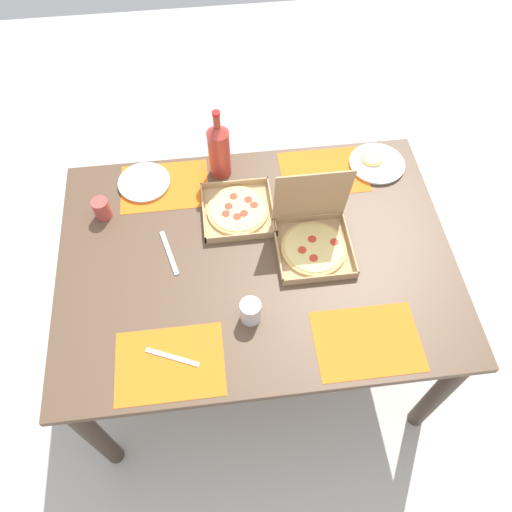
# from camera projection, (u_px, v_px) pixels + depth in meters

# --- Properties ---
(ground_plane) EXTENTS (6.00, 6.00, 0.00)m
(ground_plane) POSITION_uv_depth(u_px,v_px,m) (256.00, 339.00, 2.55)
(ground_plane) COLOR beige
(dining_table) EXTENTS (1.49, 1.08, 0.77)m
(dining_table) POSITION_uv_depth(u_px,v_px,m) (256.00, 270.00, 1.99)
(dining_table) COLOR #3F3328
(dining_table) RESTS_ON ground_plane
(placemat_near_left) EXTENTS (0.36, 0.26, 0.00)m
(placemat_near_left) POSITION_uv_depth(u_px,v_px,m) (170.00, 363.00, 1.67)
(placemat_near_left) COLOR orange
(placemat_near_left) RESTS_ON dining_table
(placemat_near_right) EXTENTS (0.36, 0.26, 0.00)m
(placemat_near_right) POSITION_uv_depth(u_px,v_px,m) (367.00, 341.00, 1.71)
(placemat_near_right) COLOR orange
(placemat_near_right) RESTS_ON dining_table
(placemat_far_left) EXTENTS (0.36, 0.26, 0.00)m
(placemat_far_left) POSITION_uv_depth(u_px,v_px,m) (165.00, 186.00, 2.09)
(placemat_far_left) COLOR orange
(placemat_far_left) RESTS_ON dining_table
(placemat_far_right) EXTENTS (0.36, 0.26, 0.00)m
(placemat_far_right) POSITION_uv_depth(u_px,v_px,m) (323.00, 172.00, 2.14)
(placemat_far_right) COLOR orange
(placemat_far_right) RESTS_ON dining_table
(pizza_box_corner_right) EXTENTS (0.28, 0.28, 0.32)m
(pizza_box_corner_right) POSITION_uv_depth(u_px,v_px,m) (313.00, 237.00, 1.89)
(pizza_box_corner_right) COLOR tan
(pizza_box_corner_right) RESTS_ON dining_table
(pizza_box_center) EXTENTS (0.28, 0.28, 0.04)m
(pizza_box_center) POSITION_uv_depth(u_px,v_px,m) (238.00, 210.00, 2.01)
(pizza_box_center) COLOR tan
(pizza_box_center) RESTS_ON dining_table
(plate_far_right) EXTENTS (0.23, 0.23, 0.03)m
(plate_far_right) POSITION_uv_depth(u_px,v_px,m) (376.00, 163.00, 2.15)
(plate_far_right) COLOR white
(plate_far_right) RESTS_ON dining_table
(plate_middle) EXTENTS (0.22, 0.22, 0.02)m
(plate_middle) POSITION_uv_depth(u_px,v_px,m) (144.00, 183.00, 2.09)
(plate_middle) COLOR white
(plate_middle) RESTS_ON dining_table
(soda_bottle) EXTENTS (0.09, 0.09, 0.32)m
(soda_bottle) POSITION_uv_depth(u_px,v_px,m) (219.00, 149.00, 2.02)
(soda_bottle) COLOR #B2382D
(soda_bottle) RESTS_ON dining_table
(cup_clear_left) EXTENTS (0.07, 0.07, 0.09)m
(cup_clear_left) POSITION_uv_depth(u_px,v_px,m) (251.00, 311.00, 1.72)
(cup_clear_left) COLOR silver
(cup_clear_left) RESTS_ON dining_table
(cup_spare) EXTENTS (0.07, 0.07, 0.09)m
(cup_spare) POSITION_uv_depth(u_px,v_px,m) (102.00, 209.00, 1.97)
(cup_spare) COLOR #BF4742
(cup_spare) RESTS_ON dining_table
(knife_by_far_left) EXTENTS (0.07, 0.21, 0.00)m
(knife_by_far_left) POSITION_uv_depth(u_px,v_px,m) (169.00, 253.00, 1.91)
(knife_by_far_left) COLOR #B7B7BC
(knife_by_far_left) RESTS_ON dining_table
(fork_by_far_right) EXTENTS (0.18, 0.09, 0.00)m
(fork_by_far_right) POSITION_uv_depth(u_px,v_px,m) (172.00, 357.00, 1.68)
(fork_by_far_right) COLOR #B7B7BC
(fork_by_far_right) RESTS_ON dining_table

